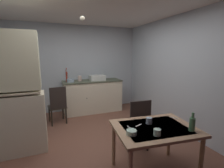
# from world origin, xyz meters

# --- Properties ---
(ground_plane) EXTENTS (5.35, 5.35, 0.00)m
(ground_plane) POSITION_xyz_m (0.00, 0.00, 0.00)
(ground_plane) COLOR brown
(wall_back) EXTENTS (3.83, 0.10, 2.55)m
(wall_back) POSITION_xyz_m (0.00, 2.22, 1.27)
(wall_back) COLOR silver
(wall_back) RESTS_ON ground
(wall_right) EXTENTS (0.10, 4.45, 2.55)m
(wall_right) POSITION_xyz_m (1.92, 0.00, 1.27)
(wall_right) COLOR silver
(wall_right) RESTS_ON ground
(hutch_cabinet) EXTENTS (0.94, 0.46, 2.07)m
(hutch_cabinet) POSITION_xyz_m (-1.38, 0.28, 0.97)
(hutch_cabinet) COLOR beige
(hutch_cabinet) RESTS_ON ground
(counter_cabinet) EXTENTS (1.70, 0.64, 0.94)m
(counter_cabinet) POSITION_xyz_m (0.39, 1.85, 0.47)
(counter_cabinet) COLOR beige
(counter_cabinet) RESTS_ON ground
(sink_basin) EXTENTS (0.44, 0.34, 0.15)m
(sink_basin) POSITION_xyz_m (0.54, 1.85, 1.02)
(sink_basin) COLOR silver
(sink_basin) RESTS_ON counter_cabinet
(hand_pump) EXTENTS (0.05, 0.27, 0.39)m
(hand_pump) POSITION_xyz_m (-0.33, 1.90, 1.11)
(hand_pump) COLOR maroon
(hand_pump) RESTS_ON counter_cabinet
(mixing_bowl_counter) EXTENTS (0.20, 0.20, 0.09)m
(mixing_bowl_counter) POSITION_xyz_m (-0.24, 1.80, 0.98)
(mixing_bowl_counter) COLOR #9EB2C6
(mixing_bowl_counter) RESTS_ON counter_cabinet
(stoneware_crock) EXTENTS (0.11, 0.11, 0.15)m
(stoneware_crock) POSITION_xyz_m (0.03, 1.88, 1.02)
(stoneware_crock) COLOR beige
(stoneware_crock) RESTS_ON counter_cabinet
(dining_table) EXTENTS (1.18, 0.93, 0.72)m
(dining_table) POSITION_xyz_m (0.49, -1.06, 0.63)
(dining_table) COLOR tan
(dining_table) RESTS_ON ground
(chair_far_side) EXTENTS (0.43, 0.43, 0.94)m
(chair_far_side) POSITION_xyz_m (0.59, -0.43, 0.49)
(chair_far_side) COLOR #302621
(chair_far_side) RESTS_ON ground
(chair_by_counter) EXTENTS (0.45, 0.45, 0.94)m
(chair_by_counter) POSITION_xyz_m (-0.64, 1.27, 0.48)
(chair_by_counter) COLOR #2C261D
(chair_by_counter) RESTS_ON ground
(serving_bowl_wide) EXTENTS (0.13, 0.13, 0.06)m
(serving_bowl_wide) POSITION_xyz_m (0.10, -1.13, 0.75)
(serving_bowl_wide) COLOR #ADD1C1
(serving_bowl_wide) RESTS_ON dining_table
(mug_tall) EXTENTS (0.09, 0.09, 0.09)m
(mug_tall) POSITION_xyz_m (0.48, -0.94, 0.76)
(mug_tall) COLOR #9EB2C6
(mug_tall) RESTS_ON dining_table
(teacup_cream) EXTENTS (0.09, 0.09, 0.08)m
(teacup_cream) POSITION_xyz_m (0.37, -1.27, 0.76)
(teacup_cream) COLOR #ADD1C1
(teacup_cream) RESTS_ON dining_table
(glass_bottle) EXTENTS (0.07, 0.07, 0.25)m
(glass_bottle) POSITION_xyz_m (0.87, -1.33, 0.82)
(glass_bottle) COLOR #4C7F56
(glass_bottle) RESTS_ON dining_table
(table_knife) EXTENTS (0.02, 0.21, 0.00)m
(table_knife) POSITION_xyz_m (0.16, -1.00, 0.72)
(table_knife) COLOR silver
(table_knife) RESTS_ON dining_table
(teaspoon_near_bowl) EXTENTS (0.10, 0.11, 0.00)m
(teaspoon_near_bowl) POSITION_xyz_m (0.96, -0.90, 0.72)
(teaspoon_near_bowl) COLOR beige
(teaspoon_near_bowl) RESTS_ON dining_table
(teaspoon_by_cup) EXTENTS (0.12, 0.07, 0.00)m
(teaspoon_by_cup) POSITION_xyz_m (0.31, -0.94, 0.72)
(teaspoon_by_cup) COLOR beige
(teaspoon_by_cup) RESTS_ON dining_table
(pendant_bulb) EXTENTS (0.08, 0.08, 0.08)m
(pendant_bulb) POSITION_xyz_m (-0.22, 0.08, 2.30)
(pendant_bulb) COLOR #F9EFCC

